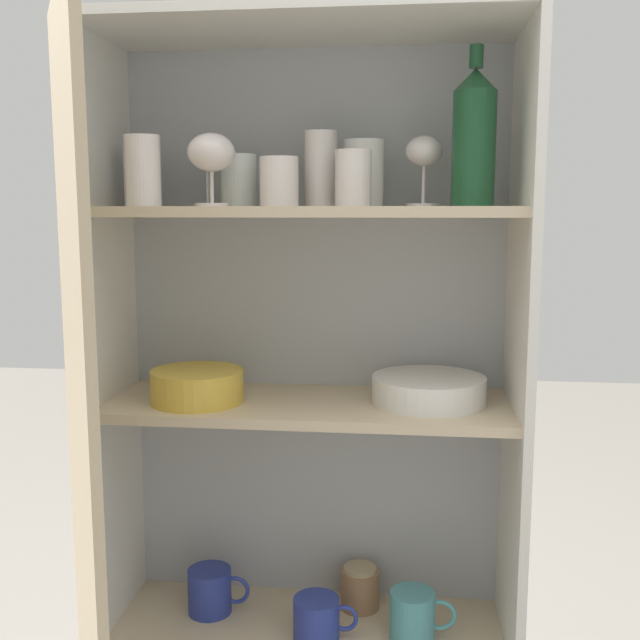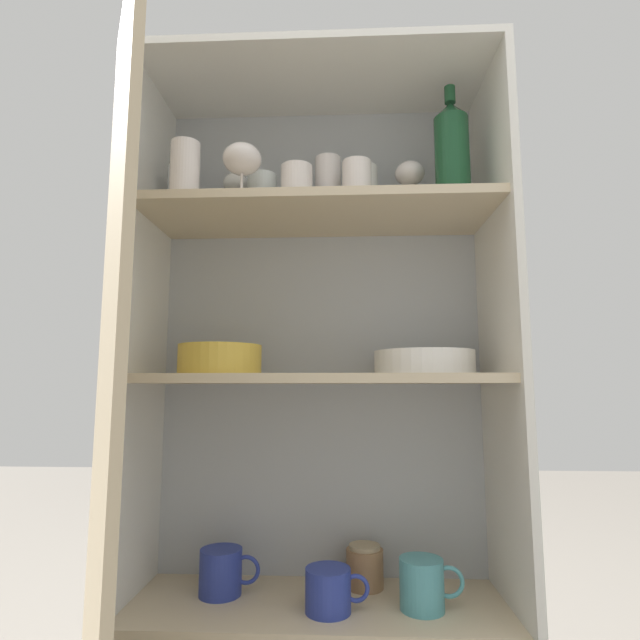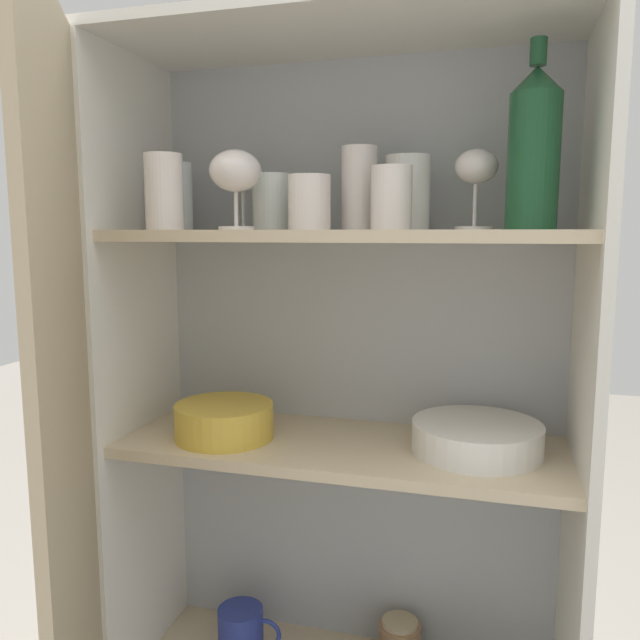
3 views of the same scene
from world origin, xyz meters
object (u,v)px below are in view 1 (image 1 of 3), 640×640
at_px(coffee_mug_primary, 211,591).
at_px(wine_bottle, 474,137).
at_px(storage_jar, 360,587).
at_px(mixing_bowl_large, 197,385).
at_px(plate_stack_white, 429,390).

bearing_deg(coffee_mug_primary, wine_bottle, -6.14).
bearing_deg(storage_jar, mixing_bowl_large, -160.43).
height_order(wine_bottle, plate_stack_white, wine_bottle).
relative_size(plate_stack_white, coffee_mug_primary, 1.67).
bearing_deg(coffee_mug_primary, plate_stack_white, -1.51).
bearing_deg(plate_stack_white, wine_bottle, -32.39).
height_order(coffee_mug_primary, storage_jar, coffee_mug_primary).
xyz_separation_m(plate_stack_white, mixing_bowl_large, (-0.46, -0.05, 0.01)).
xyz_separation_m(mixing_bowl_large, storage_jar, (0.32, 0.11, -0.48)).
height_order(wine_bottle, coffee_mug_primary, wine_bottle).
xyz_separation_m(wine_bottle, storage_jar, (-0.21, 0.11, -0.95)).
height_order(plate_stack_white, storage_jar, plate_stack_white).
height_order(wine_bottle, mixing_bowl_large, wine_bottle).
bearing_deg(mixing_bowl_large, storage_jar, 19.57).
relative_size(wine_bottle, coffee_mug_primary, 2.12).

